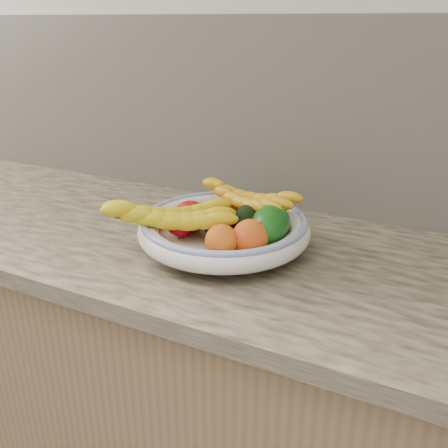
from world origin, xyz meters
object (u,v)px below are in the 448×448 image
(green_mango, at_px, (270,225))
(banana_bunch_back, at_px, (246,202))
(banana_bunch_front, at_px, (170,220))
(fruit_bowl, at_px, (224,229))

(green_mango, height_order, banana_bunch_back, green_mango)
(banana_bunch_back, height_order, banana_bunch_front, banana_bunch_back)
(fruit_bowl, bearing_deg, banana_bunch_back, 80.26)
(fruit_bowl, bearing_deg, green_mango, 3.91)
(banana_bunch_back, bearing_deg, fruit_bowl, -85.84)
(fruit_bowl, xyz_separation_m, banana_bunch_back, (0.01, 0.08, 0.04))
(green_mango, distance_m, banana_bunch_front, 0.22)
(green_mango, relative_size, banana_bunch_front, 0.41)
(fruit_bowl, height_order, banana_bunch_front, banana_bunch_front)
(fruit_bowl, xyz_separation_m, green_mango, (0.11, 0.01, 0.03))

